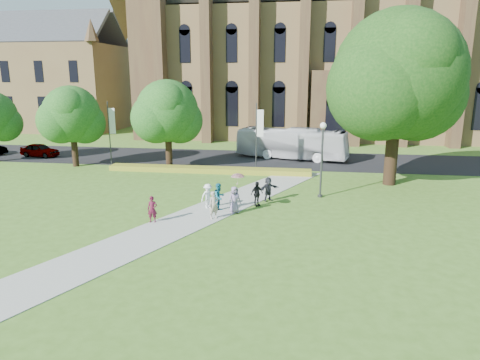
% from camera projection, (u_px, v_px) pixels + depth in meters
% --- Properties ---
extents(ground, '(160.00, 160.00, 0.00)m').
position_uv_depth(ground, '(193.00, 222.00, 24.90)').
color(ground, '#436B20').
rests_on(ground, ground).
extents(road, '(160.00, 10.00, 0.02)m').
position_uv_depth(road, '(242.00, 159.00, 44.13)').
color(road, black).
rests_on(road, ground).
extents(footpath, '(15.58, 28.54, 0.04)m').
position_uv_depth(footpath, '(197.00, 216.00, 25.86)').
color(footpath, '#B2B2A8').
rests_on(footpath, ground).
extents(flower_hedge, '(18.00, 1.40, 0.45)m').
position_uv_depth(flower_hedge, '(209.00, 170.00, 37.83)').
color(flower_hedge, gold).
rests_on(flower_hedge, ground).
extents(cathedral, '(52.60, 18.25, 28.00)m').
position_uv_depth(cathedral, '(334.00, 41.00, 58.66)').
color(cathedral, brown).
rests_on(cathedral, ground).
extents(building_west, '(22.00, 14.00, 18.30)m').
position_uv_depth(building_west, '(50.00, 71.00, 67.93)').
color(building_west, brown).
rests_on(building_west, ground).
extents(streetlamp, '(0.44, 0.44, 5.24)m').
position_uv_depth(streetlamp, '(322.00, 151.00, 29.32)').
color(streetlamp, '#38383D').
rests_on(streetlamp, ground).
extents(large_tree, '(9.60, 9.60, 13.20)m').
position_uv_depth(large_tree, '(398.00, 75.00, 31.69)').
color(large_tree, '#332114').
rests_on(large_tree, ground).
extents(street_tree_0, '(5.20, 5.20, 7.50)m').
position_uv_depth(street_tree_0, '(72.00, 114.00, 39.34)').
color(street_tree_0, '#332114').
rests_on(street_tree_0, ground).
extents(street_tree_1, '(5.60, 5.60, 8.05)m').
position_uv_depth(street_tree_1, '(167.00, 111.00, 38.47)').
color(street_tree_1, '#332114').
rests_on(street_tree_1, ground).
extents(banner_pole_0, '(0.70, 0.10, 6.00)m').
position_uv_depth(banner_pole_0, '(257.00, 132.00, 38.43)').
color(banner_pole_0, '#38383D').
rests_on(banner_pole_0, ground).
extents(banner_pole_1, '(0.70, 0.10, 6.00)m').
position_uv_depth(banner_pole_1, '(110.00, 130.00, 40.40)').
color(banner_pole_1, '#38383D').
rests_on(banner_pole_1, ground).
extents(tour_coach, '(11.70, 5.46, 3.17)m').
position_uv_depth(tour_coach, '(292.00, 143.00, 43.75)').
color(tour_coach, silver).
rests_on(tour_coach, road).
extents(car_0, '(4.33, 2.30, 1.40)m').
position_uv_depth(car_0, '(40.00, 150.00, 45.11)').
color(car_0, gray).
rests_on(car_0, road).
extents(pedestrian_0, '(0.61, 0.45, 1.54)m').
position_uv_depth(pedestrian_0, '(152.00, 209.00, 24.57)').
color(pedestrian_0, '#4F1227').
rests_on(pedestrian_0, footpath).
extents(pedestrian_1, '(1.03, 1.08, 1.76)m').
position_uv_depth(pedestrian_1, '(219.00, 197.00, 26.69)').
color(pedestrian_1, '#1B728A').
rests_on(pedestrian_1, footpath).
extents(pedestrian_2, '(1.14, 1.14, 1.59)m').
position_uv_depth(pedestrian_2, '(208.00, 196.00, 27.24)').
color(pedestrian_2, white).
rests_on(pedestrian_2, footpath).
extents(pedestrian_3, '(0.96, 0.94, 1.62)m').
position_uv_depth(pedestrian_3, '(257.00, 194.00, 27.71)').
color(pedestrian_3, black).
rests_on(pedestrian_3, footpath).
extents(pedestrian_4, '(0.96, 0.92, 1.66)m').
position_uv_depth(pedestrian_4, '(235.00, 200.00, 26.29)').
color(pedestrian_4, gray).
rests_on(pedestrian_4, footpath).
extents(pedestrian_5, '(1.46, 1.36, 1.63)m').
position_uv_depth(pedestrian_5, '(268.00, 189.00, 28.87)').
color(pedestrian_5, '#24252B').
rests_on(pedestrian_5, footpath).
extents(pedestrian_6, '(0.72, 0.67, 1.65)m').
position_uv_depth(pedestrian_6, '(214.00, 205.00, 25.20)').
color(pedestrian_6, '#A6998A').
rests_on(pedestrian_6, footpath).
extents(parasol, '(0.83, 0.83, 0.72)m').
position_uv_depth(parasol, '(238.00, 181.00, 26.08)').
color(parasol, '#CE91A1').
rests_on(parasol, pedestrian_4).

